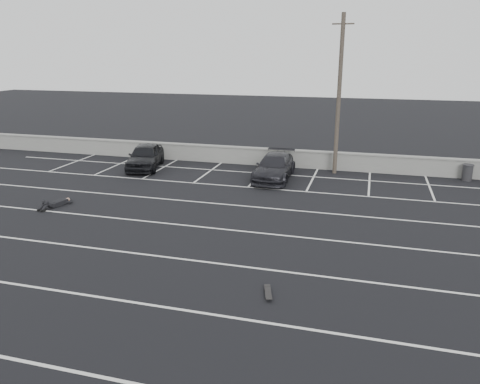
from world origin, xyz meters
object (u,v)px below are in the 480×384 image
(car_right, at_px, (274,167))
(trash_bin, at_px, (467,172))
(car_left, at_px, (145,156))
(utility_pole, at_px, (339,95))
(person, at_px, (60,200))
(skateboard, at_px, (268,293))

(car_right, xyz_separation_m, trash_bin, (10.09, 2.49, -0.21))
(car_left, relative_size, utility_pole, 0.49)
(trash_bin, distance_m, person, 20.88)
(car_right, distance_m, utility_pole, 5.30)
(car_right, relative_size, utility_pole, 0.53)
(car_left, bearing_deg, utility_pole, -4.63)
(utility_pole, bearing_deg, skateboard, -92.49)
(utility_pole, height_order, person, utility_pole)
(car_right, bearing_deg, person, -140.85)
(car_left, bearing_deg, person, -108.45)
(car_right, xyz_separation_m, utility_pole, (3.07, 2.20, 3.72))
(utility_pole, bearing_deg, car_left, -170.44)
(utility_pole, relative_size, trash_bin, 9.83)
(skateboard, bearing_deg, trash_bin, 46.93)
(car_left, distance_m, trash_bin, 18.12)
(trash_bin, relative_size, person, 0.39)
(person, distance_m, skateboard, 12.18)
(car_left, xyz_separation_m, utility_pole, (10.97, 1.85, 3.66))
(trash_bin, bearing_deg, car_right, -166.14)
(person, height_order, skateboard, person)
(car_right, bearing_deg, car_left, 176.56)
(car_left, relative_size, person, 1.87)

